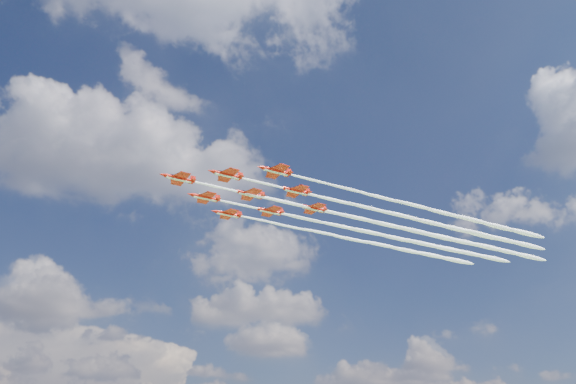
# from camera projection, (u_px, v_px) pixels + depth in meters

# --- Properties ---
(jet_lead) EXTENTS (108.14, 35.89, 2.40)m
(jet_lead) POSITION_uv_depth(u_px,v_px,m) (349.00, 216.00, 168.01)
(jet_lead) COLOR red
(jet_row2_port) EXTENTS (108.14, 35.89, 2.40)m
(jet_row2_port) POSITION_uv_depth(u_px,v_px,m) (393.00, 214.00, 166.14)
(jet_row2_port) COLOR red
(jet_row2_starb) EXTENTS (108.14, 35.89, 2.40)m
(jet_row2_starb) POSITION_uv_depth(u_px,v_px,m) (362.00, 231.00, 178.55)
(jet_row2_starb) COLOR red
(jet_row3_port) EXTENTS (108.14, 35.89, 2.40)m
(jet_row3_port) POSITION_uv_depth(u_px,v_px,m) (437.00, 211.00, 164.27)
(jet_row3_port) COLOR red
(jet_row3_centre) EXTENTS (108.14, 35.89, 2.40)m
(jet_row3_centre) POSITION_uv_depth(u_px,v_px,m) (403.00, 228.00, 176.68)
(jet_row3_centre) COLOR red
(jet_row3_starb) EXTENTS (108.14, 35.89, 2.40)m
(jet_row3_starb) POSITION_uv_depth(u_px,v_px,m) (373.00, 243.00, 189.09)
(jet_row3_starb) COLOR red
(jet_row4_port) EXTENTS (108.14, 35.89, 2.40)m
(jet_row4_port) POSITION_uv_depth(u_px,v_px,m) (444.00, 226.00, 174.81)
(jet_row4_port) COLOR red
(jet_row4_starb) EXTENTS (108.14, 35.89, 2.40)m
(jet_row4_starb) POSITION_uv_depth(u_px,v_px,m) (412.00, 241.00, 187.22)
(jet_row4_starb) COLOR red
(jet_tail) EXTENTS (108.14, 35.89, 2.40)m
(jet_tail) POSITION_uv_depth(u_px,v_px,m) (451.00, 239.00, 185.35)
(jet_tail) COLOR red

